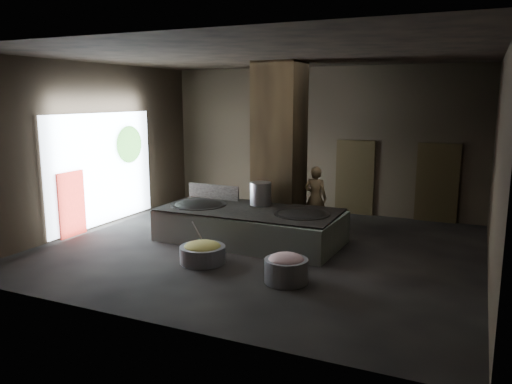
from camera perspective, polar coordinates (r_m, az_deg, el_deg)
The scene contains 28 objects.
floor at distance 12.16m, azimuth 0.58°, elevation -6.56°, with size 10.00×9.00×0.10m, color black.
ceiling at distance 11.65m, azimuth 0.62°, elevation 15.58°, with size 10.00×9.00×0.10m, color black.
back_wall at distance 15.94m, azimuth 7.24°, elevation 5.92°, with size 10.00×0.10×4.50m, color black.
front_wall at distance 7.78m, azimuth -13.01°, elevation 0.71°, with size 10.00×0.10×4.50m, color black.
left_wall at distance 14.47m, azimuth -18.11°, elevation 4.99°, with size 0.10×9.00×4.50m, color black.
right_wall at distance 10.72m, azimuth 26.18°, elevation 2.58°, with size 0.10×9.00×4.50m, color black.
pillar at distance 13.55m, azimuth 2.68°, elevation 5.15°, with size 1.20×1.20×4.50m, color black.
hearth_platform at distance 12.55m, azimuth -0.71°, elevation -3.92°, with size 4.51×2.16×0.78m, color #A0B2A0.
platform_cap at distance 12.45m, azimuth -0.72°, elevation -2.03°, with size 4.41×2.12×0.03m, color black.
wok_left at distance 13.08m, azimuth -6.57°, elevation -1.76°, with size 1.42×1.42×0.39m, color black.
wok_left_rim at distance 13.07m, azimuth -6.58°, elevation -1.46°, with size 1.45×1.45×0.05m, color black.
wok_right at distance 12.01m, azimuth 5.24°, elevation -2.87°, with size 1.32×1.32×0.37m, color black.
wok_right_rim at distance 12.00m, azimuth 5.24°, elevation -2.54°, with size 1.35×1.35×0.05m, color black.
stock_pot at distance 12.85m, azimuth 0.52°, elevation -0.19°, with size 0.55×0.55×0.59m, color #9C9FA3.
splash_guard at distance 13.70m, azimuth -4.89°, elevation 0.04°, with size 1.57×0.06×0.39m, color black.
cook at distance 13.78m, azimuth 6.81°, elevation -0.65°, with size 0.63×0.41×1.73m, color olive.
veg_basin at distance 11.08m, azimuth -6.12°, elevation -7.09°, with size 1.00×1.00×0.37m, color gray.
veg_fill at distance 11.03m, azimuth -6.13°, elevation -6.27°, with size 0.82×0.82×0.25m, color olive.
ladle at distance 11.17m, azimuth -6.43°, elevation -4.99°, with size 0.03×0.03×0.79m, color #9C9FA3.
meat_basin at distance 9.90m, azimuth 3.46°, elevation -8.95°, with size 0.86×0.86×0.47m, color gray.
meat_fill at distance 9.83m, azimuth 3.48°, elevation -7.77°, with size 0.71×0.71×0.27m, color #AC6770.
doorway_near at distance 15.67m, azimuth 11.22°, elevation 1.48°, with size 1.18×0.08×2.38m, color black.
doorway_near_glow at distance 15.79m, azimuth 11.89°, elevation 1.34°, with size 0.81×0.04×1.92m, color #8C6647.
doorway_far at distance 15.32m, azimuth 19.99°, elevation 0.82°, with size 1.18×0.08×2.38m, color black.
doorway_far_glow at distance 15.52m, azimuth 20.21°, elevation 0.74°, with size 0.80×0.04×1.89m, color #8C6647.
left_opening at distance 14.62m, azimuth -17.15°, elevation 2.53°, with size 0.04×4.20×3.10m, color white.
pavilion_sliver at distance 13.76m, azimuth -20.32°, elevation -1.32°, with size 0.05×0.90×1.70m, color maroon.
tree_silhouette at distance 15.33m, azimuth -14.27°, elevation 5.30°, with size 0.28×1.10×1.10m, color #194714.
Camera 1 is at (4.67, -10.63, 3.57)m, focal length 35.00 mm.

